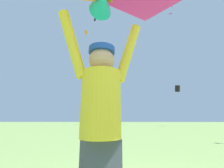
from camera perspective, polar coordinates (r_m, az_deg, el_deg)
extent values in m
cylinder|color=yellow|center=(1.29, -4.24, -7.53)|extent=(0.43, 0.43, 0.56)
sphere|color=tan|center=(1.39, -3.96, 8.93)|extent=(0.23, 0.23, 0.23)
cylinder|color=#1E47AD|center=(1.43, -3.90, 12.46)|extent=(0.31, 0.31, 0.05)
cylinder|color=yellow|center=(1.51, 6.14, 11.93)|extent=(0.29, 0.18, 0.62)
cylinder|color=yellow|center=(1.41, -14.80, 14.44)|extent=(0.29, 0.18, 0.62)
cone|color=#19B2AD|center=(1.71, -3.59, 28.08)|extent=(0.29, 0.27, 0.24)
pyramid|color=purple|center=(35.32, 21.27, 23.67)|extent=(0.82, 0.79, 0.34)
cone|color=#19B2AD|center=(30.11, -8.43, -5.00)|extent=(1.47, 1.50, 0.94)
cylinder|color=#117C79|center=(29.97, -8.51, -7.18)|extent=(0.05, 0.05, 1.50)
cube|color=black|center=(25.74, 23.60, -1.55)|extent=(0.87, 1.14, 1.22)
cylinder|color=maroon|center=(15.41, 21.61, 26.79)|extent=(0.03, 0.03, 0.97)
cube|color=orange|center=(38.75, -9.71, 18.75)|extent=(0.86, 0.98, 1.09)
pyramid|color=red|center=(35.31, -3.50, 15.16)|extent=(1.13, 1.13, 0.20)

